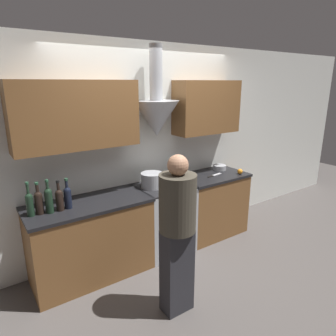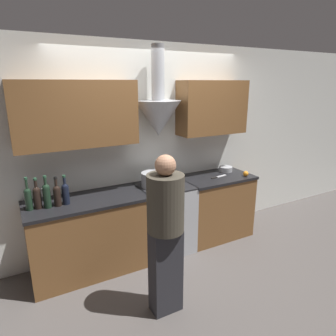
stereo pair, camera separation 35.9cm
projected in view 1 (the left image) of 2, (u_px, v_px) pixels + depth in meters
name	position (u px, v px, depth m)	size (l,w,h in m)	color
ground_plane	(179.00, 260.00, 3.71)	(12.00, 12.00, 0.00)	#4C4744
wall_back	(148.00, 137.00, 3.76)	(8.40, 0.55, 2.60)	silver
counter_left	(91.00, 239.00, 3.33)	(1.32, 0.62, 0.88)	brown
counter_right	(210.00, 204.00, 4.30)	(0.99, 0.62, 0.88)	brown
stove_range	(164.00, 217.00, 3.86)	(0.65, 0.60, 0.88)	#A8AAAF
wine_bottle_0	(29.00, 203.00, 2.85)	(0.07, 0.07, 0.34)	black
wine_bottle_1	(39.00, 201.00, 2.89)	(0.08, 0.08, 0.33)	black
wine_bottle_2	(49.00, 199.00, 2.92)	(0.07, 0.07, 0.34)	black
wine_bottle_3	(59.00, 199.00, 2.98)	(0.07, 0.07, 0.32)	black
wine_bottle_4	(68.00, 196.00, 3.03)	(0.07, 0.07, 0.32)	black
stock_pot	(152.00, 180.00, 3.66)	(0.28, 0.28, 0.18)	#A8AAAF
mixing_bowl	(172.00, 180.00, 3.83)	(0.22, 0.22, 0.08)	#A8AAAF
orange_fruit	(240.00, 171.00, 4.20)	(0.07, 0.07, 0.07)	orange
saucepan	(219.00, 167.00, 4.40)	(0.19, 0.19, 0.07)	#A8AAAF
chefs_knife	(214.00, 175.00, 4.14)	(0.28, 0.07, 0.01)	silver
person_foreground_left	(177.00, 230.00, 2.69)	(0.33, 0.33, 1.54)	#28282D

